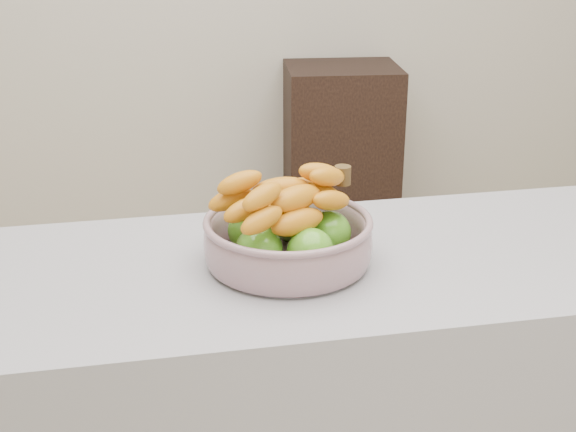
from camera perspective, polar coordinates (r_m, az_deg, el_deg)
name	(u,v)px	position (r m, az deg, el deg)	size (l,w,h in m)	color
cabinet	(341,163)	(3.64, 3.76, 3.81)	(0.49, 0.39, 0.88)	black
fruit_bowl	(288,235)	(1.55, -0.02, -1.37)	(0.33, 0.33, 0.18)	#99A5B7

